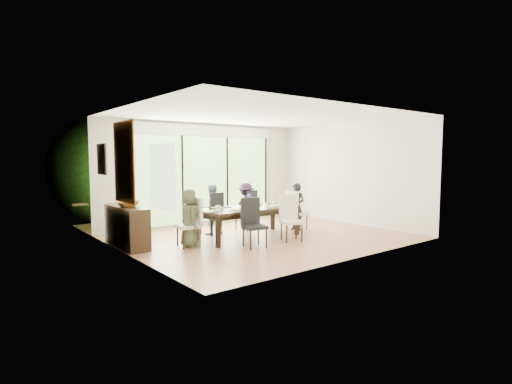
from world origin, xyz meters
TOP-DOWN VIEW (x-y plane):
  - floor at (0.00, 0.00)m, footprint 6.00×5.00m
  - ceiling at (0.00, 0.00)m, footprint 6.00×5.00m
  - wall_back at (0.00, 2.51)m, footprint 6.00×0.02m
  - wall_front at (0.00, -2.51)m, footprint 6.00×0.02m
  - wall_left at (-3.01, 0.00)m, footprint 0.02×5.00m
  - wall_right at (3.01, 0.00)m, footprint 0.02×5.00m
  - glass_doors at (0.00, 2.47)m, footprint 4.20×0.02m
  - blinds_header at (0.00, 2.46)m, footprint 4.40×0.06m
  - mullion_a at (-2.10, 2.46)m, footprint 0.05×0.04m
  - mullion_b at (-0.70, 2.46)m, footprint 0.05×0.04m
  - mullion_c at (0.70, 2.46)m, footprint 0.05×0.04m
  - mullion_d at (2.10, 2.46)m, footprint 0.05×0.04m
  - side_window at (-2.97, -1.20)m, footprint 0.02×0.90m
  - deck at (0.00, 3.40)m, footprint 6.00×1.80m
  - rail_top at (0.00, 4.20)m, footprint 6.00×0.08m
  - foliage_left at (-1.80, 5.20)m, footprint 3.20×3.20m
  - foliage_mid at (0.40, 5.80)m, footprint 4.00×4.00m
  - foliage_right at (2.20, 5.00)m, footprint 2.80×2.80m
  - foliage_far at (-0.60, 6.50)m, footprint 3.60×3.60m
  - table_top at (-0.29, 0.15)m, footprint 2.16×0.99m
  - table_apron at (-0.29, 0.15)m, footprint 1.98×0.81m
  - table_leg_fl at (-1.37, -0.28)m, footprint 0.08×0.08m
  - table_leg_fr at (0.79, -0.28)m, footprint 0.08×0.08m
  - table_leg_bl at (-1.37, 0.58)m, footprint 0.08×0.08m
  - table_leg_br at (0.79, 0.58)m, footprint 0.08×0.08m
  - chair_left_end at (-1.79, 0.15)m, footprint 0.46×0.46m
  - chair_right_end at (1.21, 0.15)m, footprint 0.44×0.44m
  - chair_far_left at (-0.74, 1.00)m, footprint 0.51×0.51m
  - chair_far_right at (0.26, 1.00)m, footprint 0.53×0.53m
  - chair_near_left at (-0.79, -0.72)m, footprint 0.49×0.49m
  - chair_near_right at (0.21, -0.72)m, footprint 0.54×0.54m
  - person_left_end at (-1.77, 0.15)m, footprint 0.45×0.60m
  - person_right_end at (1.19, 0.15)m, footprint 0.44×0.60m
  - person_far_left at (-0.74, 0.98)m, footprint 0.58×0.40m
  - person_far_right at (0.26, 0.98)m, footprint 0.60×0.44m
  - placemat_left at (-1.24, 0.15)m, footprint 0.40×0.29m
  - placemat_right at (0.66, 0.15)m, footprint 0.40×0.29m
  - placemat_far_l at (-0.74, 0.55)m, footprint 0.40×0.29m
  - placemat_far_r at (0.26, 0.55)m, footprint 0.40×0.29m
  - placemat_paper at (-0.84, -0.15)m, footprint 0.40×0.29m
  - tablet_far_l at (-0.64, 0.50)m, footprint 0.23×0.16m
  - tablet_far_r at (0.21, 0.50)m, footprint 0.22×0.15m
  - papers at (0.41, 0.10)m, footprint 0.27×0.20m
  - platter_base at (-0.84, -0.15)m, footprint 0.23×0.23m
  - platter_snacks at (-0.84, -0.15)m, footprint 0.18×0.18m
  - vase at (-0.24, 0.20)m, footprint 0.07×0.07m
  - hyacinth_stems at (-0.24, 0.20)m, footprint 0.04×0.04m
  - hyacinth_blooms at (-0.24, 0.20)m, footprint 0.10×0.10m
  - laptop at (-1.14, 0.05)m, footprint 0.35×0.33m
  - cup_a at (-0.99, 0.30)m, footprint 0.12×0.12m
  - cup_b at (-0.14, 0.05)m, footprint 0.13×0.13m
  - cup_c at (0.51, 0.25)m, footprint 0.14×0.14m
  - book at (-0.04, 0.20)m, footprint 0.23×0.25m
  - sideboard at (-2.76, 0.93)m, footprint 0.41×1.46m
  - bowl at (-2.76, 0.83)m, footprint 0.43×0.43m
  - candlestick_base at (-2.76, 1.28)m, footprint 0.09×0.09m
  - candlestick_shaft at (-2.76, 1.28)m, footprint 0.02×0.02m
  - candlestick_pan at (-2.76, 1.28)m, footprint 0.09×0.09m
  - candle at (-2.76, 1.28)m, footprint 0.03×0.03m
  - tapestry at (-2.97, 0.40)m, footprint 0.02×1.00m
  - art_frame at (-2.97, 1.70)m, footprint 0.03×0.55m
  - art_canvas at (-2.95, 1.70)m, footprint 0.01×0.45m

SIDE VIEW (x-z plane):
  - deck at x=0.00m, z-range -0.10..0.00m
  - floor at x=0.00m, z-range -0.01..0.00m
  - table_leg_fl at x=-1.37m, z-range 0.00..0.62m
  - table_leg_fr at x=0.79m, z-range 0.00..0.62m
  - table_leg_bl at x=-1.37m, z-range 0.00..0.62m
  - table_leg_br at x=0.79m, z-range 0.00..0.62m
  - sideboard at x=-2.76m, z-range 0.00..0.82m
  - chair_left_end at x=-1.79m, z-range 0.00..0.99m
  - chair_right_end at x=1.21m, z-range 0.00..0.99m
  - chair_far_left at x=-0.74m, z-range 0.00..0.99m
  - chair_far_right at x=0.26m, z-range 0.00..0.99m
  - chair_near_left at x=-0.79m, z-range 0.00..0.99m
  - chair_near_right at x=0.21m, z-range 0.00..0.99m
  - rail_top at x=0.00m, z-range 0.52..0.58m
  - table_apron at x=-0.29m, z-range 0.52..0.61m
  - person_left_end at x=-1.77m, z-range 0.00..1.16m
  - person_right_end at x=1.19m, z-range 0.00..1.16m
  - person_far_left at x=-0.74m, z-range 0.00..1.16m
  - person_far_right at x=0.26m, z-range 0.00..1.16m
  - table_top at x=-0.29m, z-range 0.62..0.67m
  - papers at x=0.41m, z-range 0.67..0.68m
  - placemat_left at x=-1.24m, z-range 0.67..0.68m
  - placemat_right at x=0.66m, z-range 0.67..0.68m
  - placemat_far_l at x=-0.74m, z-range 0.67..0.68m
  - placemat_far_r at x=0.26m, z-range 0.67..0.68m
  - placemat_paper at x=-0.84m, z-range 0.67..0.68m
  - book at x=-0.04m, z-range 0.67..0.69m
  - tablet_far_r at x=0.21m, z-range 0.68..0.69m
  - tablet_far_l at x=-0.64m, z-range 0.68..0.69m
  - laptop at x=-1.14m, z-range 0.67..0.70m
  - platter_base at x=-0.84m, z-range 0.68..0.70m
  - platter_snacks at x=-0.84m, z-range 0.70..0.71m
  - cup_b at x=-0.14m, z-range 0.67..0.76m
  - cup_a at x=-0.99m, z-range 0.67..0.76m
  - cup_c at x=0.51m, z-range 0.67..0.76m
  - vase at x=-0.24m, z-range 0.67..0.78m
  - hyacinth_stems at x=-0.24m, z-range 0.76..0.91m
  - candlestick_base at x=-2.76m, z-range 0.82..0.86m
  - bowl at x=-2.76m, z-range 0.82..0.92m
  - hyacinth_blooms at x=-0.24m, z-range 0.88..0.98m
  - glass_doors at x=0.00m, z-range 0.05..2.35m
  - mullion_a at x=-2.10m, z-range 0.05..2.35m
  - mullion_b at x=-0.70m, z-range 0.05..2.35m
  - mullion_c at x=0.70m, z-range 0.05..2.35m
  - mullion_d at x=2.10m, z-range 0.05..2.35m
  - foliage_right at x=2.20m, z-range -0.14..2.66m
  - wall_back at x=0.00m, z-range 0.00..2.70m
  - wall_front at x=0.00m, z-range 0.00..2.70m
  - wall_left at x=-3.01m, z-range 0.00..2.70m
  - wall_right at x=3.01m, z-range 0.00..2.70m
  - candlestick_shaft at x=-2.76m, z-range 0.84..1.98m
  - foliage_left at x=-1.80m, z-range -0.16..3.04m
  - side_window at x=-2.97m, z-range 1.00..2.00m
  - foliage_far at x=-0.60m, z-range -0.18..3.42m
  - tapestry at x=-2.97m, z-range 0.95..2.45m
  - art_frame at x=-2.97m, z-range 1.42..2.08m
  - art_canvas at x=-2.95m, z-range 1.48..2.02m
  - foliage_mid at x=0.40m, z-range -0.20..3.80m
  - candlestick_pan at x=-2.76m, z-range 1.96..1.99m
  - candle at x=-2.76m, z-range 1.98..2.08m
  - blinds_header at x=0.00m, z-range 2.36..2.64m
  - ceiling at x=0.00m, z-range 2.70..2.71m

